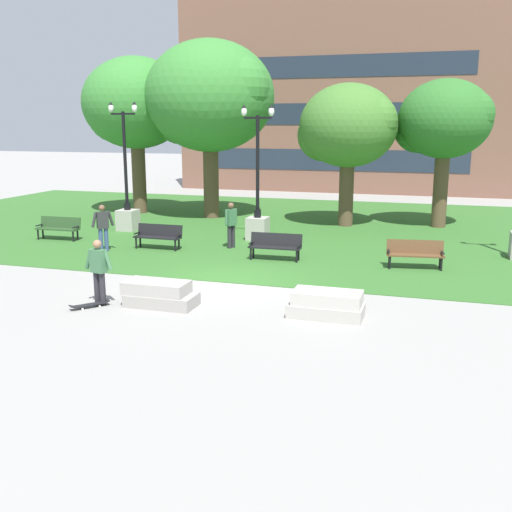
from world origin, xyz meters
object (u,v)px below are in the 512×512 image
park_bench_far_left (59,227)px  lamp_post_left (258,213)px  park_bench_far_right (275,245)px  person_bystander_far_lawn (231,223)px  park_bench_near_left (415,252)px  person_bystander_near_lawn (103,225)px  skateboard (90,304)px  concrete_block_left (327,305)px  park_bench_near_right (158,235)px  person_skateboarder (99,268)px  lamp_post_right (127,205)px  concrete_block_center (159,294)px

park_bench_far_left → lamp_post_left: (7.65, 2.31, 0.55)m
park_bench_far_right → person_bystander_far_lawn: size_ratio=1.06×
park_bench_near_left → person_bystander_far_lawn: person_bystander_far_lawn is taller
person_bystander_near_lawn → lamp_post_left: bearing=39.1°
skateboard → park_bench_far_left: 9.82m
concrete_block_left → park_bench_near_right: (-7.45, 6.11, 0.23)m
person_skateboarder → park_bench_near_left: 9.98m
concrete_block_left → park_bench_near_left: size_ratio=0.97×
lamp_post_right → park_bench_far_right: bearing=-25.8°
person_bystander_far_lawn → park_bench_near_left: bearing=-11.0°
concrete_block_center → park_bench_near_left: (6.12, 6.07, 0.23)m
park_bench_far_right → park_bench_far_left: bearing=173.9°
lamp_post_right → person_bystander_near_lawn: 4.44m
park_bench_near_right → person_bystander_near_lawn: person_bystander_near_lawn is taller
park_bench_near_right → person_bystander_far_lawn: size_ratio=1.06×
concrete_block_center → person_bystander_far_lawn: size_ratio=1.09×
concrete_block_left → lamp_post_left: bearing=116.5°
lamp_post_left → concrete_block_left: bearing=-63.5°
person_skateboarder → person_bystander_far_lawn: bearing=83.3°
lamp_post_left → person_bystander_far_lawn: (-0.47, -1.87, -0.10)m
park_bench_near_right → lamp_post_left: bearing=42.7°
park_bench_near_left → concrete_block_center: bearing=-135.3°
person_skateboarder → lamp_post_left: 9.70m
concrete_block_center → park_bench_near_right: park_bench_near_right is taller
park_bench_near_right → person_bystander_far_lawn: person_bystander_far_lawn is taller
park_bench_far_right → person_bystander_far_lawn: person_bystander_far_lawn is taller
skateboard → person_bystander_near_lawn: 6.97m
person_skateboarder → lamp_post_left: size_ratio=0.32×
park_bench_far_left → park_bench_far_right: 9.34m
concrete_block_left → lamp_post_right: bearing=138.4°
park_bench_far_right → person_bystander_far_lawn: 2.58m
person_skateboarder → park_bench_far_left: person_skateboarder is taller
concrete_block_left → park_bench_near_left: bearing=72.2°
park_bench_far_right → person_skateboarder: bearing=-115.5°
park_bench_far_left → lamp_post_right: 3.21m
person_bystander_far_lawn → skateboard: bearing=-97.1°
concrete_block_center → park_bench_far_left: 10.44m
park_bench_far_left → lamp_post_right: bearing=59.4°
person_bystander_near_lawn → park_bench_far_left: bearing=152.8°
park_bench_far_right → lamp_post_right: size_ratio=0.33×
skateboard → park_bench_near_right: size_ratio=0.50×
park_bench_far_left → lamp_post_left: 8.01m
park_bench_near_right → lamp_post_right: (-3.03, 3.20, 0.58)m
park_bench_near_left → park_bench_far_left: size_ratio=1.02×
concrete_block_left → park_bench_far_right: size_ratio=0.99×
lamp_post_left → lamp_post_right: 6.06m
park_bench_near_left → person_bystander_near_lawn: (-10.98, -0.64, 0.45)m
person_bystander_near_lawn → person_bystander_far_lawn: (4.24, 1.96, -0.00)m
park_bench_far_left → lamp_post_right: lamp_post_right is taller
lamp_post_right → person_bystander_far_lawn: size_ratio=3.20×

